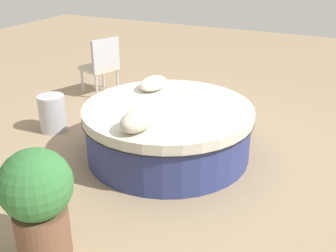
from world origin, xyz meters
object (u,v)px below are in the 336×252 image
patio_chair (102,63)px  side_table (52,113)px  round_bed (168,130)px  planter (38,200)px  throw_pillow_0 (153,83)px  throw_pillow_1 (137,120)px

patio_chair → side_table: 1.58m
round_bed → planter: bearing=-4.7°
throw_pillow_0 → patio_chair: (-1.01, -1.51, -0.16)m
planter → side_table: size_ratio=1.92×
round_bed → patio_chair: patio_chair is taller
throw_pillow_1 → planter: size_ratio=0.50×
throw_pillow_0 → side_table: (0.53, -1.30, -0.46)m
throw_pillow_1 → throw_pillow_0: bearing=-159.9°
patio_chair → side_table: size_ratio=1.92×
round_bed → throw_pillow_0: bearing=-137.2°
throw_pillow_1 → side_table: size_ratio=0.96×
throw_pillow_1 → planter: bearing=-7.1°
round_bed → patio_chair: size_ratio=2.08×
round_bed → patio_chair: 2.46m
throw_pillow_0 → throw_pillow_1: 1.27m
throw_pillow_0 → throw_pillow_1: throw_pillow_1 is taller
throw_pillow_1 → side_table: bearing=-110.9°
patio_chair → side_table: patio_chair is taller
planter → round_bed: bearing=175.3°
throw_pillow_0 → side_table: throw_pillow_0 is taller
throw_pillow_0 → throw_pillow_1: bearing=20.1°
throw_pillow_0 → throw_pillow_1: size_ratio=1.01×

